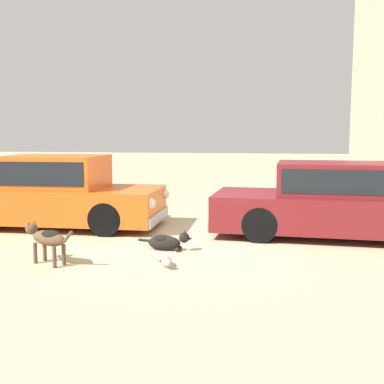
{
  "coord_description": "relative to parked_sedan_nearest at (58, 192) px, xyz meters",
  "views": [
    {
      "loc": [
        1.4,
        -8.24,
        1.95
      ],
      "look_at": [
        0.06,
        0.2,
        0.9
      ],
      "focal_mm": 44.14,
      "sensor_mm": 36.0,
      "label": 1
    }
  ],
  "objects": [
    {
      "name": "stray_dog_spotted",
      "position": [
        1.1,
        -2.78,
        -0.33
      ],
      "size": [
        1.0,
        0.53,
        0.63
      ],
      "rotation": [
        0.0,
        0.0,
        2.7
      ],
      "color": "brown",
      "rests_on": "ground_plane"
    },
    {
      "name": "parked_sedan_nearest",
      "position": [
        0.0,
        0.0,
        0.0
      ],
      "size": [
        4.47,
        1.88,
        1.51
      ],
      "rotation": [
        0.0,
        0.0,
        0.02
      ],
      "color": "#D15619",
      "rests_on": "ground_plane"
    },
    {
      "name": "ground_plane",
      "position": [
        2.95,
        -1.07,
        -0.74
      ],
      "size": [
        80.0,
        80.0,
        0.0
      ],
      "primitive_type": "plane",
      "color": "tan"
    },
    {
      "name": "stray_cat",
      "position": [
        2.91,
        -2.64,
        -0.66
      ],
      "size": [
        0.31,
        0.62,
        0.16
      ],
      "rotation": [
        0.0,
        0.0,
        5.1
      ],
      "color": "gray",
      "rests_on": "ground_plane"
    },
    {
      "name": "stray_dog_tan",
      "position": [
        2.71,
        -1.68,
        -0.58
      ],
      "size": [
        0.93,
        0.23,
        0.35
      ],
      "rotation": [
        0.0,
        0.0,
        6.27
      ],
      "color": "black",
      "rests_on": "ground_plane"
    },
    {
      "name": "parked_sedan_second",
      "position": [
        5.67,
        -0.14,
        -0.04
      ],
      "size": [
        4.87,
        2.06,
        1.42
      ],
      "rotation": [
        0.0,
        0.0,
        -0.06
      ],
      "color": "maroon",
      "rests_on": "ground_plane"
    }
  ]
}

